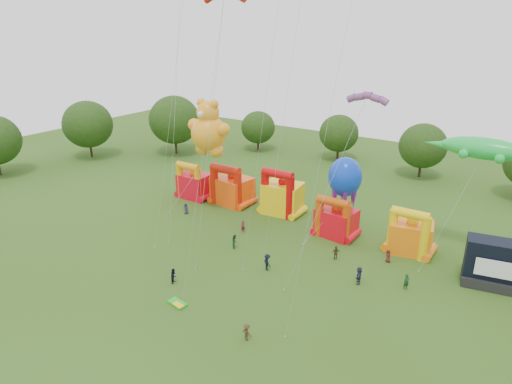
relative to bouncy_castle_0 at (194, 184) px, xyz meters
The scene contains 24 objects.
ground 32.98m from the bouncy_castle_0, 55.57° to the right, with size 160.00×160.00×0.00m, color #2D4A14.
tree_ring 31.95m from the bouncy_castle_0, 56.74° to the right, with size 126.86×128.99×12.07m.
bouncy_castle_0 is the anchor object (origin of this frame).
bouncy_castle_1 6.46m from the bouncy_castle_0, 11.33° to the left, with size 6.12×5.17×6.42m.
bouncy_castle_2 14.83m from the bouncy_castle_0, ahead, with size 5.77×4.86×6.93m.
bouncy_castle_3 24.23m from the bouncy_castle_0, ahead, with size 5.14×4.31×5.65m.
bouncy_castle_4 33.55m from the bouncy_castle_0, ahead, with size 5.59×4.86×5.98m.
stage_trailer 44.11m from the bouncy_castle_0, ahead, with size 8.48×4.42×5.19m.
teddy_bear_kite 8.55m from the bouncy_castle_0, 42.98° to the right, with size 7.76×7.75×16.52m.
gecko_kite 38.31m from the bouncy_castle_0, ahead, with size 11.96×9.71×14.36m.
octopus_kite 24.12m from the bouncy_castle_0, ahead, with size 4.69×8.30×10.31m.
parafoil_kites 24.38m from the bouncy_castle_0, 32.49° to the right, with size 28.01×10.67×32.67m.
diamond_kites 27.88m from the bouncy_castle_0, 34.23° to the right, with size 24.49×20.69×39.04m.
folded_kite_bundle 29.28m from the bouncy_castle_0, 52.47° to the right, with size 2.13×1.33×0.31m.
spectator_0 6.71m from the bouncy_castle_0, 59.64° to the right, with size 0.79×0.52×1.62m, color #2A2A46.
spectator_1 15.11m from the bouncy_castle_0, 24.04° to the right, with size 0.60×0.39×1.63m, color maroon.
spectator_2 18.57m from the bouncy_castle_0, 33.66° to the right, with size 0.86×0.67×1.77m, color #1D492C.
spectator_3 25.02m from the bouncy_castle_0, 30.25° to the right, with size 1.26×0.72×1.95m, color black.
spectator_4 27.70m from the bouncy_castle_0, 12.74° to the right, with size 1.01×0.42×1.72m, color #483C1C.
spectator_5 32.63m from the bouncy_castle_0, 17.08° to the right, with size 1.82×0.58×1.96m, color #2A2A46.
spectator_6 32.49m from the bouncy_castle_0, ahead, with size 0.78×0.51×1.59m, color #541D18.
spectator_7 36.59m from the bouncy_castle_0, 12.44° to the right, with size 0.65×0.43×1.78m, color #19401F.
spectator_8 25.10m from the bouncy_castle_0, 54.11° to the right, with size 0.81×0.63×1.66m, color black.
spectator_9 35.59m from the bouncy_castle_0, 41.84° to the right, with size 1.04×0.60×1.60m, color #3D2C18.
Camera 1 is at (26.73, -23.49, 26.29)m, focal length 32.00 mm.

